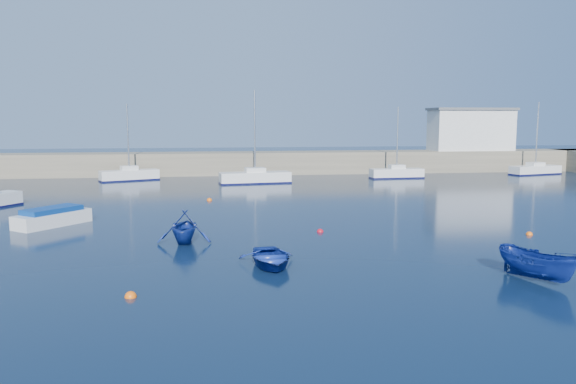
{
  "coord_description": "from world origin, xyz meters",
  "views": [
    {
      "loc": [
        -2.56,
        -20.83,
        6.48
      ],
      "look_at": [
        2.68,
        16.41,
        1.6
      ],
      "focal_mm": 35.0,
      "sensor_mm": 36.0,
      "label": 1
    }
  ],
  "objects": [
    {
      "name": "sailboat_7",
      "position": [
        17.98,
        38.78,
        0.59
      ],
      "size": [
        5.96,
        1.96,
        7.83
      ],
      "rotation": [
        0.0,
        0.0,
        1.62
      ],
      "color": "silver",
      "rests_on": "ground"
    },
    {
      "name": "motorboat_1",
      "position": [
        -12.15,
        14.72,
        0.53
      ],
      "size": [
        4.16,
        4.64,
        1.14
      ],
      "rotation": [
        0.0,
        0.0,
        -0.67
      ],
      "color": "silver",
      "rests_on": "ground"
    },
    {
      "name": "ground",
      "position": [
        0.0,
        0.0,
        0.0
      ],
      "size": [
        220.0,
        220.0,
        0.0
      ],
      "primitive_type": "plane",
      "color": "#0C1C34",
      "rests_on": "ground"
    },
    {
      "name": "sailboat_5",
      "position": [
        -11.03,
        40.37,
        0.63
      ],
      "size": [
        6.26,
        3.84,
        8.1
      ],
      "rotation": [
        0.0,
        0.0,
        1.95
      ],
      "color": "silver",
      "rests_on": "ground"
    },
    {
      "name": "buoy_0",
      "position": [
        -5.51,
        -0.31,
        0.0
      ],
      "size": [
        0.45,
        0.45,
        0.45
      ],
      "primitive_type": "sphere",
      "color": "#FF620D",
      "rests_on": "ground"
    },
    {
      "name": "buoy_1",
      "position": [
        3.73,
        10.52,
        0.0
      ],
      "size": [
        0.39,
        0.39,
        0.39
      ],
      "primitive_type": "sphere",
      "color": "red",
      "rests_on": "ground"
    },
    {
      "name": "sailboat_8",
      "position": [
        35.65,
        40.59,
        0.58
      ],
      "size": [
        6.72,
        3.35,
        8.48
      ],
      "rotation": [
        0.0,
        0.0,
        1.82
      ],
      "color": "silver",
      "rests_on": "ground"
    },
    {
      "name": "buoy_3",
      "position": [
        -2.61,
        24.26,
        0.0
      ],
      "size": [
        0.42,
        0.42,
        0.42
      ],
      "primitive_type": "sphere",
      "color": "#FF620D",
      "rests_on": "ground"
    },
    {
      "name": "harbor_office",
      "position": [
        30.0,
        46.0,
        5.1
      ],
      "size": [
        10.0,
        4.0,
        5.0
      ],
      "primitive_type": "cube",
      "color": "silver",
      "rests_on": "back_wall"
    },
    {
      "name": "dinghy_left",
      "position": [
        -3.93,
        8.72,
        0.86
      ],
      "size": [
        2.97,
        3.39,
        1.73
      ],
      "primitive_type": "imported",
      "rotation": [
        0.0,
        0.0,
        -0.04
      ],
      "color": "navy",
      "rests_on": "ground"
    },
    {
      "name": "back_wall",
      "position": [
        0.0,
        46.0,
        1.3
      ],
      "size": [
        96.0,
        4.5,
        2.6
      ],
      "primitive_type": "cube",
      "color": "#756C59",
      "rests_on": "ground"
    },
    {
      "name": "buoy_2",
      "position": [
        15.29,
        8.08,
        0.0
      ],
      "size": [
        0.38,
        0.38,
        0.38
      ],
      "primitive_type": "sphere",
      "color": "#FF620D",
      "rests_on": "ground"
    },
    {
      "name": "sailboat_6",
      "position": [
        2.04,
        36.0,
        0.63
      ],
      "size": [
        7.37,
        2.89,
        9.4
      ],
      "rotation": [
        0.0,
        0.0,
        1.7
      ],
      "color": "silver",
      "rests_on": "ground"
    },
    {
      "name": "dinghy_center",
      "position": [
        0.04,
        3.37,
        0.37
      ],
      "size": [
        2.77,
        3.72,
        0.74
      ],
      "primitive_type": "imported",
      "rotation": [
        0.0,
        0.0,
        0.07
      ],
      "color": "navy",
      "rests_on": "ground"
    },
    {
      "name": "dinghy_right",
      "position": [
        10.44,
        -0.48,
        0.68
      ],
      "size": [
        2.66,
        3.75,
        1.36
      ],
      "primitive_type": "imported",
      "rotation": [
        0.0,
        0.0,
        0.43
      ],
      "color": "navy",
      "rests_on": "ground"
    }
  ]
}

